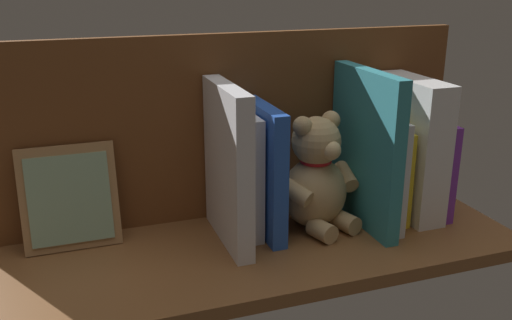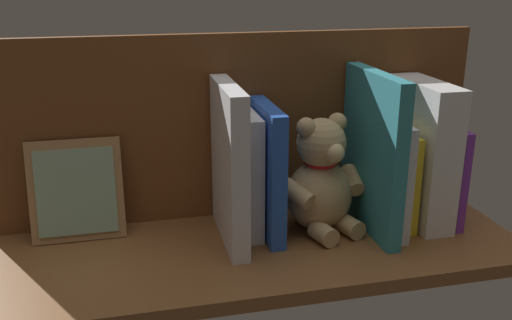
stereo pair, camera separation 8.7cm
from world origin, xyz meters
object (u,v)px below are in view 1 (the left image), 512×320
at_px(picture_frame_leaning, 70,198).
at_px(dictionary_thick_white, 409,147).
at_px(book_0, 426,163).
at_px(teddy_bear, 316,178).

bearing_deg(picture_frame_leaning, dictionary_thick_white, 174.12).
relative_size(book_0, picture_frame_leaning, 1.05).
bearing_deg(teddy_bear, dictionary_thick_white, 164.10).
bearing_deg(teddy_bear, picture_frame_leaning, -25.58).
distance_m(teddy_bear, picture_frame_leaning, 0.40).
bearing_deg(dictionary_thick_white, picture_frame_leaning, -5.88).
relative_size(book_0, dictionary_thick_white, 0.70).
relative_size(dictionary_thick_white, picture_frame_leaning, 1.49).
bearing_deg(teddy_bear, book_0, 165.14).
height_order(teddy_bear, picture_frame_leaning, teddy_bear).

